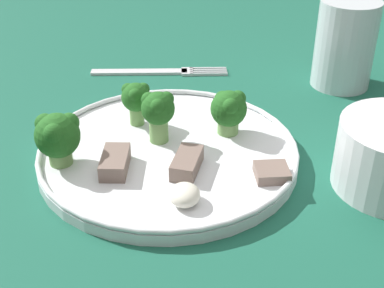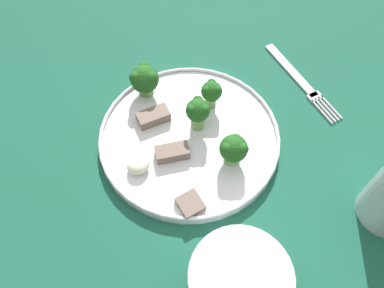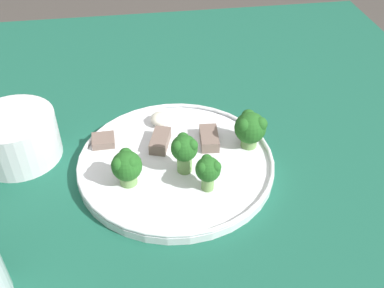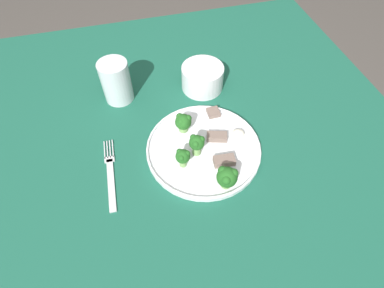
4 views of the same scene
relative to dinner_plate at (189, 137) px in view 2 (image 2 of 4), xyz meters
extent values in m
plane|color=#4C4742|center=(-0.04, 0.06, -0.73)|extent=(8.00, 8.00, 0.00)
cube|color=#195642|center=(-0.04, 0.06, -0.02)|extent=(1.19, 1.15, 0.03)
cylinder|color=brown|center=(-0.58, -0.45, -0.38)|extent=(0.06, 0.06, 0.69)
cylinder|color=white|center=(0.00, 0.00, 0.00)|extent=(0.28, 0.28, 0.01)
torus|color=white|center=(0.00, 0.00, 0.01)|extent=(0.28, 0.28, 0.01)
cube|color=silver|center=(-0.23, -0.04, -0.01)|extent=(0.02, 0.14, 0.00)
cube|color=silver|center=(-0.23, 0.03, -0.01)|extent=(0.02, 0.02, 0.00)
cube|color=silver|center=(-0.22, 0.06, -0.01)|extent=(0.00, 0.05, 0.00)
cube|color=silver|center=(-0.22, 0.06, -0.01)|extent=(0.00, 0.05, 0.00)
cube|color=silver|center=(-0.23, 0.06, -0.01)|extent=(0.00, 0.05, 0.00)
cube|color=silver|center=(-0.24, 0.06, -0.01)|extent=(0.00, 0.05, 0.00)
cylinder|color=silver|center=(0.06, 0.22, 0.03)|extent=(0.12, 0.12, 0.07)
cylinder|color=silver|center=(0.06, 0.22, 0.02)|extent=(0.10, 0.10, 0.05)
cylinder|color=#709E56|center=(-0.06, -0.04, 0.01)|extent=(0.02, 0.02, 0.02)
sphere|color=#215B1E|center=(-0.06, -0.04, 0.04)|extent=(0.03, 0.03, 0.03)
sphere|color=#215B1E|center=(-0.05, -0.04, 0.04)|extent=(0.02, 0.02, 0.02)
sphere|color=#215B1E|center=(-0.07, -0.03, 0.04)|extent=(0.02, 0.02, 0.02)
sphere|color=#215B1E|center=(-0.07, -0.04, 0.04)|extent=(0.02, 0.02, 0.02)
cylinder|color=#709E56|center=(-0.03, 0.07, 0.01)|extent=(0.02, 0.02, 0.02)
sphere|color=#215B1E|center=(-0.03, 0.07, 0.03)|extent=(0.04, 0.04, 0.04)
sphere|color=#215B1E|center=(-0.02, 0.07, 0.04)|extent=(0.02, 0.02, 0.02)
sphere|color=#215B1E|center=(-0.04, 0.08, 0.04)|extent=(0.02, 0.02, 0.02)
sphere|color=#215B1E|center=(-0.04, 0.06, 0.04)|extent=(0.02, 0.02, 0.02)
cylinder|color=#709E56|center=(-0.02, -0.01, 0.02)|extent=(0.02, 0.02, 0.03)
sphere|color=#215B1E|center=(-0.02, -0.01, 0.04)|extent=(0.04, 0.04, 0.04)
sphere|color=#215B1E|center=(-0.01, -0.01, 0.05)|extent=(0.02, 0.02, 0.02)
sphere|color=#215B1E|center=(-0.03, 0.00, 0.05)|extent=(0.02, 0.02, 0.02)
sphere|color=#215B1E|center=(-0.03, -0.02, 0.05)|extent=(0.02, 0.02, 0.02)
cylinder|color=#709E56|center=(0.02, -0.11, 0.01)|extent=(0.02, 0.02, 0.02)
sphere|color=#215B1E|center=(0.02, -0.11, 0.04)|extent=(0.05, 0.05, 0.05)
sphere|color=#215B1E|center=(0.03, -0.11, 0.05)|extent=(0.02, 0.02, 0.02)
sphere|color=#215B1E|center=(0.01, -0.10, 0.05)|extent=(0.02, 0.02, 0.02)
sphere|color=#215B1E|center=(0.01, -0.12, 0.05)|extent=(0.02, 0.02, 0.02)
cube|color=#756056|center=(0.06, 0.10, 0.01)|extent=(0.03, 0.03, 0.01)
cube|color=#756056|center=(0.04, 0.02, 0.01)|extent=(0.05, 0.04, 0.02)
cube|color=#756056|center=(0.03, -0.05, 0.01)|extent=(0.05, 0.03, 0.02)
ellipsoid|color=silver|center=(0.09, 0.01, 0.01)|extent=(0.03, 0.03, 0.02)
camera|label=1|loc=(0.49, 0.00, 0.31)|focal=50.00mm
camera|label=2|loc=(0.16, 0.28, 0.49)|focal=35.00mm
camera|label=3|loc=(-0.48, 0.05, 0.43)|focal=42.00mm
camera|label=4|loc=(-0.14, -0.41, 0.59)|focal=28.00mm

